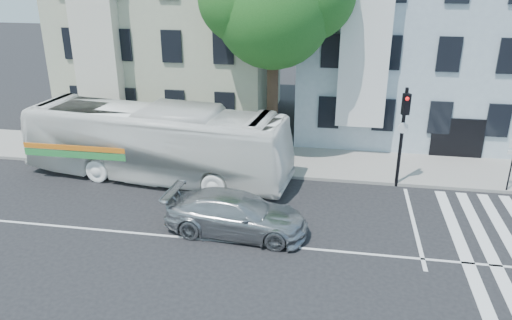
# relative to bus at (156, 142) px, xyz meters

# --- Properties ---
(ground) EXTENTS (120.00, 120.00, 0.00)m
(ground) POSITION_rel_bus_xyz_m (5.00, -5.20, -1.76)
(ground) COLOR black
(ground) RESTS_ON ground
(sidewalk_far) EXTENTS (80.00, 4.00, 0.15)m
(sidewalk_far) POSITION_rel_bus_xyz_m (5.00, 2.80, -1.69)
(sidewalk_far) COLOR gray
(sidewalk_far) RESTS_ON ground
(building_left) EXTENTS (12.00, 10.00, 11.00)m
(building_left) POSITION_rel_bus_xyz_m (-2.00, 9.80, 3.74)
(building_left) COLOR #AAAD91
(building_left) RESTS_ON ground
(building_right) EXTENTS (12.00, 10.00, 11.00)m
(building_right) POSITION_rel_bus_xyz_m (12.00, 9.80, 3.74)
(building_right) COLOR #9AABB8
(building_right) RESTS_ON ground
(street_tree) EXTENTS (7.30, 5.90, 11.10)m
(street_tree) POSITION_rel_bus_xyz_m (5.05, 3.54, 6.07)
(street_tree) COLOR #2D2116
(street_tree) RESTS_ON ground
(bus) EXTENTS (4.47, 12.92, 3.53)m
(bus) POSITION_rel_bus_xyz_m (0.00, 0.00, 0.00)
(bus) COLOR white
(bus) RESTS_ON ground
(sedan) EXTENTS (2.59, 5.55, 1.57)m
(sedan) POSITION_rel_bus_xyz_m (4.73, -4.46, -0.98)
(sedan) COLOR #A7A9AE
(sedan) RESTS_ON ground
(hedge) EXTENTS (8.48, 2.68, 0.70)m
(hedge) POSITION_rel_bus_xyz_m (-2.45, 1.10, -1.26)
(hedge) COLOR #25581C
(hedge) RESTS_ON sidewalk_far
(traffic_signal) EXTENTS (0.46, 0.54, 4.60)m
(traffic_signal) POSITION_rel_bus_xyz_m (11.11, 0.74, 1.21)
(traffic_signal) COLOR black
(traffic_signal) RESTS_ON ground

